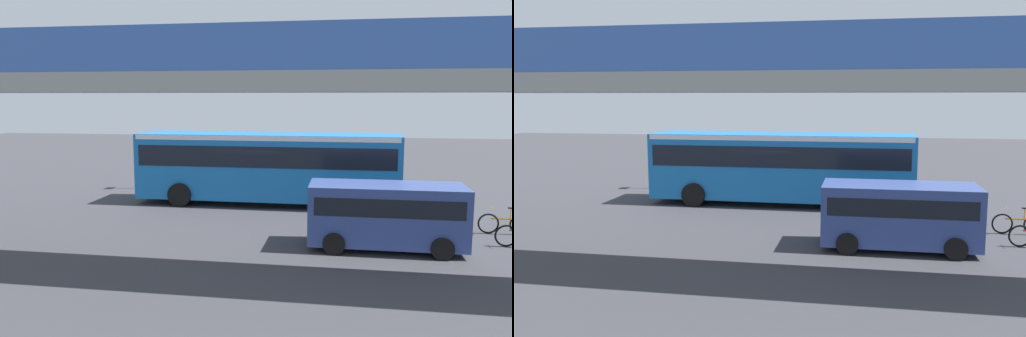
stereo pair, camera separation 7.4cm
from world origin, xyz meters
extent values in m
plane|color=#38383D|center=(0.00, 0.00, 0.00)|extent=(80.00, 80.00, 0.00)
cube|color=#196BB7|center=(-0.64, -0.07, 1.72)|extent=(11.50, 2.55, 2.86)
cube|color=black|center=(-0.64, -0.07, 2.23)|extent=(11.04, 2.59, 0.90)
cube|color=white|center=(-0.64, -0.07, 3.03)|extent=(11.27, 2.58, 0.20)
cube|color=black|center=(5.13, -0.07, 2.06)|extent=(0.04, 2.24, 1.20)
cylinder|color=black|center=(3.04, 1.21, 0.52)|extent=(1.04, 0.30, 1.04)
cylinder|color=black|center=(3.04, -1.34, 0.52)|extent=(1.04, 0.30, 1.04)
cylinder|color=black|center=(-4.32, 1.21, 0.52)|extent=(1.04, 0.30, 1.04)
cylinder|color=black|center=(-4.32, -1.34, 0.52)|extent=(1.04, 0.30, 1.04)
cube|color=#33478C|center=(-5.37, 6.24, 1.12)|extent=(4.80, 1.95, 1.86)
cube|color=black|center=(-5.37, 6.24, 1.48)|extent=(4.42, 1.98, 0.56)
cylinder|color=black|center=(-3.79, 7.21, 0.34)|extent=(0.68, 0.22, 0.68)
cylinder|color=black|center=(-3.79, 5.26, 0.34)|extent=(0.68, 0.22, 0.68)
cylinder|color=black|center=(-6.96, 7.21, 0.34)|extent=(0.68, 0.22, 0.68)
cylinder|color=black|center=(-6.96, 5.26, 0.34)|extent=(0.68, 0.22, 0.68)
torus|color=black|center=(-9.07, 3.78, 0.36)|extent=(0.72, 0.06, 0.72)
cube|color=orange|center=(-9.60, 3.78, 0.54)|extent=(0.89, 0.04, 0.04)
cylinder|color=orange|center=(-9.79, 3.78, 0.74)|extent=(0.03, 0.03, 0.40)
cube|color=black|center=(-9.79, 3.78, 0.94)|extent=(0.20, 0.08, 0.04)
cylinder|color=orange|center=(-9.20, 3.78, 0.91)|extent=(0.02, 0.44, 0.02)
torus|color=black|center=(-9.21, 5.42, 0.36)|extent=(0.72, 0.06, 0.72)
cylinder|color=red|center=(-9.34, 5.42, 0.91)|extent=(0.02, 0.44, 0.02)
cylinder|color=slate|center=(6.36, -2.78, 1.40)|extent=(0.08, 0.08, 2.80)
cube|color=red|center=(6.36, -2.78, 2.50)|extent=(0.04, 0.60, 0.60)
cube|color=silver|center=(-4.00, -2.71, 0.00)|extent=(2.00, 0.20, 0.01)
cube|color=silver|center=(0.00, -2.71, 0.00)|extent=(2.00, 0.20, 0.01)
cube|color=silver|center=(4.00, -2.71, 0.00)|extent=(2.00, 0.20, 0.01)
cube|color=gray|center=(0.00, 9.40, 5.14)|extent=(28.88, 2.60, 0.50)
cube|color=#3359A5|center=(0.00, 8.15, 5.94)|extent=(28.88, 0.08, 1.10)
cube|color=#3359A5|center=(0.00, 10.65, 5.94)|extent=(28.88, 0.08, 1.10)
camera|label=1|loc=(-4.09, 22.95, 4.79)|focal=36.97mm
camera|label=2|loc=(-4.16, 22.93, 4.79)|focal=36.97mm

